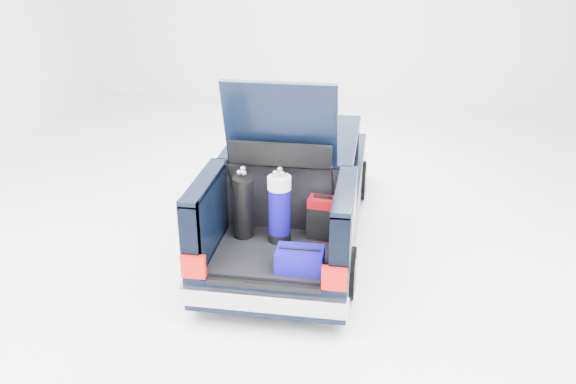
% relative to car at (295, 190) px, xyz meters
% --- Properties ---
extents(ground, '(14.00, 14.00, 0.00)m').
position_rel_car_xyz_m(ground, '(0.00, -0.11, -0.67)').
color(ground, white).
rests_on(ground, ground).
extents(car, '(1.87, 4.65, 2.47)m').
position_rel_car_xyz_m(car, '(0.00, 0.00, 0.00)').
color(car, black).
rests_on(car, ground).
extents(red_suitcase, '(0.35, 0.25, 0.54)m').
position_rel_car_xyz_m(red_suitcase, '(0.50, -1.19, 0.18)').
color(red_suitcase, '#760309').
rests_on(red_suitcase, car).
extents(black_golf_bag, '(0.35, 0.39, 0.88)m').
position_rel_car_xyz_m(black_golf_bag, '(-0.41, -1.32, 0.32)').
color(black_golf_bag, black).
rests_on(black_golf_bag, car).
extents(blue_golf_bag, '(0.33, 0.33, 0.91)m').
position_rel_car_xyz_m(blue_golf_bag, '(0.02, -1.33, 0.34)').
color(blue_golf_bag, black).
rests_on(blue_golf_bag, car).
extents(blue_duffel, '(0.51, 0.33, 0.27)m').
position_rel_car_xyz_m(blue_duffel, '(0.34, -1.95, 0.05)').
color(blue_duffel, '#0E0578').
rests_on(blue_duffel, car).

